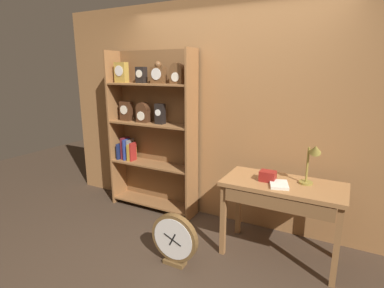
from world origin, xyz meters
name	(u,v)px	position (x,y,z in m)	size (l,w,h in m)	color
ground_plane	(170,278)	(0.00, 0.00, 0.00)	(10.00, 10.00, 0.00)	#3D2D21
back_wood_panel	(228,115)	(0.00, 1.32, 1.30)	(4.80, 0.05, 2.60)	#9E6B3D
bookshelf	(151,128)	(-0.99, 1.14, 1.08)	(1.19, 0.30, 2.05)	brown
workbench	(282,194)	(0.77, 0.78, 0.67)	(1.12, 0.56, 0.78)	#9E6B3D
desk_lamp	(312,159)	(1.00, 0.84, 1.03)	(0.18, 0.18, 0.41)	olive
toolbox_small	(268,176)	(0.63, 0.78, 0.83)	(0.15, 0.11, 0.10)	maroon
open_repair_manual	(279,184)	(0.75, 0.70, 0.79)	(0.16, 0.22, 0.03)	silver
round_clock_large	(174,239)	(-0.07, 0.20, 0.26)	(0.47, 0.11, 0.51)	brown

